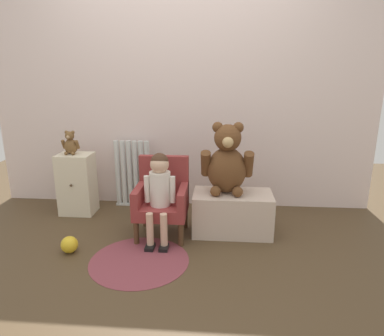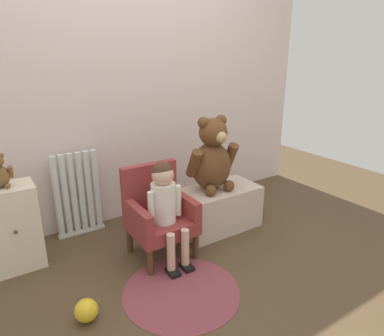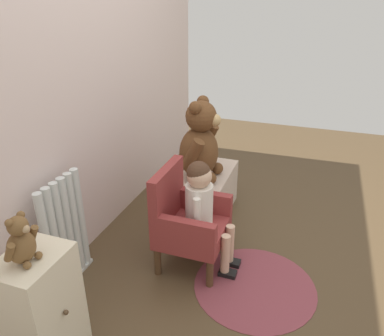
{
  "view_description": "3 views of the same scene",
  "coord_description": "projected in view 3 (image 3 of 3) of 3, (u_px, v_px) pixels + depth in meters",
  "views": [
    {
      "loc": [
        0.38,
        -2.24,
        1.34
      ],
      "look_at": [
        0.17,
        0.41,
        0.6
      ],
      "focal_mm": 32.0,
      "sensor_mm": 36.0,
      "label": 1
    },
    {
      "loc": [
        -1.09,
        -1.55,
        1.42
      ],
      "look_at": [
        0.24,
        0.5,
        0.58
      ],
      "focal_mm": 32.0,
      "sensor_mm": 36.0,
      "label": 2
    },
    {
      "loc": [
        -1.96,
        -0.26,
        1.61
      ],
      "look_at": [
        0.18,
        0.5,
        0.55
      ],
      "focal_mm": 35.0,
      "sensor_mm": 36.0,
      "label": 3
    }
  ],
  "objects": [
    {
      "name": "small_teddy_bear",
      "position": [
        21.0,
        242.0,
        1.52
      ],
      "size": [
        0.16,
        0.11,
        0.22
      ],
      "color": "brown",
      "rests_on": "small_dresser"
    },
    {
      "name": "ground_plane",
      "position": [
        255.0,
        266.0,
        2.43
      ],
      "size": [
        6.0,
        6.0,
        0.0
      ],
      "primitive_type": "plane",
      "color": "#4C3A24"
    },
    {
      "name": "child_armchair",
      "position": [
        186.0,
        219.0,
        2.35
      ],
      "size": [
        0.43,
        0.4,
        0.65
      ],
      "color": "maroon",
      "rests_on": "ground_plane"
    },
    {
      "name": "radiator",
      "position": [
        65.0,
        233.0,
        2.18
      ],
      "size": [
        0.37,
        0.05,
        0.68
      ],
      "color": "silver",
      "rests_on": "ground_plane"
    },
    {
      "name": "floor_rug",
      "position": [
        255.0,
        286.0,
        2.26
      ],
      "size": [
        0.73,
        0.73,
        0.01
      ],
      "primitive_type": "cylinder",
      "color": "brown",
      "rests_on": "ground_plane"
    },
    {
      "name": "large_teddy_bear",
      "position": [
        200.0,
        144.0,
        2.71
      ],
      "size": [
        0.44,
        0.31,
        0.6
      ],
      "color": "brown",
      "rests_on": "low_bench"
    },
    {
      "name": "back_wall",
      "position": [
        78.0,
        67.0,
        2.28
      ],
      "size": [
        3.8,
        0.05,
        2.4
      ],
      "primitive_type": "cube",
      "color": "beige",
      "rests_on": "ground_plane"
    },
    {
      "name": "low_bench",
      "position": [
        205.0,
        194.0,
        2.94
      ],
      "size": [
        0.67,
        0.36,
        0.36
      ],
      "primitive_type": "cube",
      "color": "beige",
      "rests_on": "ground_plane"
    },
    {
      "name": "child_figure",
      "position": [
        203.0,
        201.0,
        2.26
      ],
      "size": [
        0.25,
        0.35,
        0.73
      ],
      "color": "silver",
      "rests_on": "ground_plane"
    },
    {
      "name": "small_dresser",
      "position": [
        42.0,
        310.0,
        1.71
      ],
      "size": [
        0.32,
        0.27,
        0.59
      ],
      "color": "beige",
      "rests_on": "ground_plane"
    }
  ]
}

